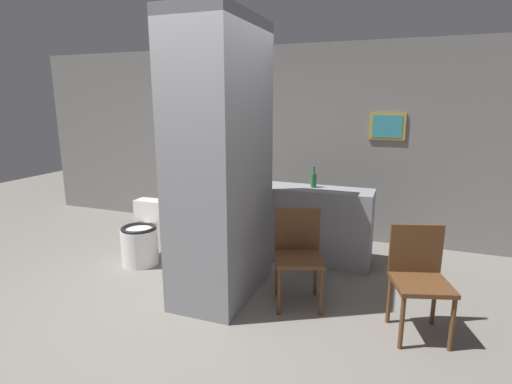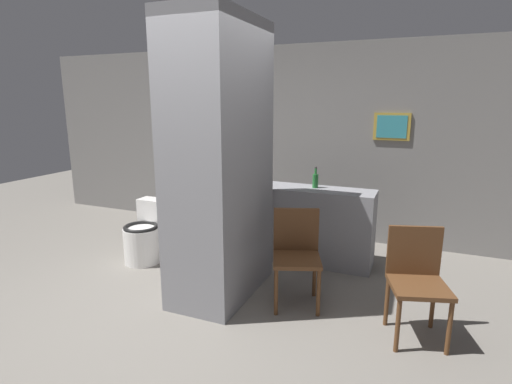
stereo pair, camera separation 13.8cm
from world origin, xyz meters
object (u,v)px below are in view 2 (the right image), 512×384
chair_by_doorway (417,277)px  bottle_tall (315,180)px  bicycle (228,225)px  toilet (145,236)px  chair_near_pillar (296,252)px

chair_by_doorway → bottle_tall: (-1.15, 1.21, 0.48)m
bicycle → bottle_tall: bearing=4.3°
chair_by_doorway → bottle_tall: bottle_tall is taller
chair_by_doorway → bottle_tall: size_ratio=3.54×
toilet → bottle_tall: (1.84, 0.79, 0.68)m
toilet → chair_by_doorway: (2.99, -0.42, 0.20)m
toilet → chair_by_doorway: bearing=-8.0°
chair_near_pillar → bicycle: 1.56m
toilet → bicycle: 1.03m
toilet → chair_by_doorway: chair_by_doorway is taller
toilet → bottle_tall: bearing=23.3°
toilet → bottle_tall: bottle_tall is taller
chair_by_doorway → bicycle: size_ratio=0.51×
bottle_tall → toilet: bearing=-156.7°
chair_near_pillar → toilet: bearing=152.2°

